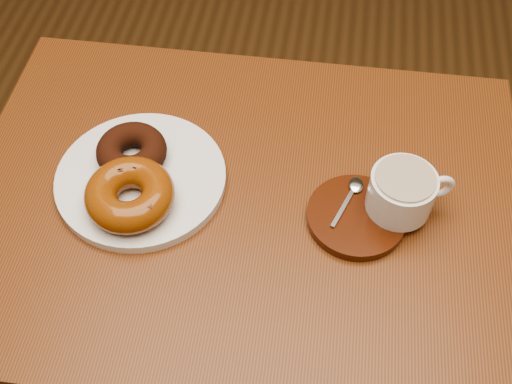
# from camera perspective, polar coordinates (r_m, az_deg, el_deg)

# --- Properties ---
(ground) EXTENTS (6.00, 6.00, 0.00)m
(ground) POSITION_cam_1_polar(r_m,az_deg,el_deg) (1.54, 3.48, -13.62)
(ground) COLOR #503219
(ground) RESTS_ON ground
(cafe_table) EXTENTS (0.77, 0.58, 0.72)m
(cafe_table) POSITION_cam_1_polar(r_m,az_deg,el_deg) (0.96, -1.18, -4.65)
(cafe_table) COLOR brown
(cafe_table) RESTS_ON ground
(donut_plate) EXTENTS (0.28, 0.28, 0.01)m
(donut_plate) POSITION_cam_1_polar(r_m,az_deg,el_deg) (0.89, -10.18, 1.19)
(donut_plate) COLOR silver
(donut_plate) RESTS_ON cafe_table
(donut_cinnamon) EXTENTS (0.10, 0.10, 0.04)m
(donut_cinnamon) POSITION_cam_1_polar(r_m,az_deg,el_deg) (0.90, -11.00, 3.60)
(donut_cinnamon) COLOR black
(donut_cinnamon) RESTS_ON donut_plate
(donut_caramel) EXTENTS (0.15, 0.15, 0.04)m
(donut_caramel) POSITION_cam_1_polar(r_m,az_deg,el_deg) (0.84, -11.17, -0.23)
(donut_caramel) COLOR brown
(donut_caramel) RESTS_ON donut_plate
(saucer) EXTENTS (0.16, 0.16, 0.01)m
(saucer) POSITION_cam_1_polar(r_m,az_deg,el_deg) (0.85, 8.90, -2.19)
(saucer) COLOR #3B1608
(saucer) RESTS_ON cafe_table
(coffee_cup) EXTENTS (0.11, 0.09, 0.06)m
(coffee_cup) POSITION_cam_1_polar(r_m,az_deg,el_deg) (0.84, 12.91, 0.03)
(coffee_cup) COLOR silver
(coffee_cup) RESTS_ON saucer
(teaspoon) EXTENTS (0.04, 0.09, 0.01)m
(teaspoon) POSITION_cam_1_polar(r_m,az_deg,el_deg) (0.87, 8.67, 0.26)
(teaspoon) COLOR silver
(teaspoon) RESTS_ON saucer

